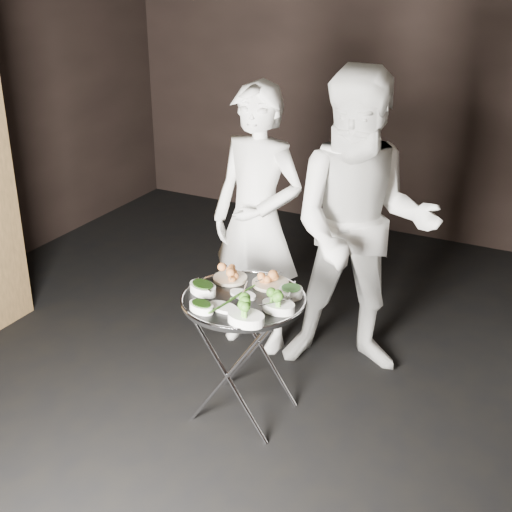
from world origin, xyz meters
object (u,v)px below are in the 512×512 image
at_px(waiter_left, 257,221).
at_px(waiter_right, 361,227).
at_px(serving_tray, 243,299).
at_px(tray_stand, 244,351).

distance_m(waiter_left, waiter_right, 0.69).
relative_size(serving_tray, waiter_right, 0.36).
distance_m(serving_tray, waiter_right, 0.91).
height_order(serving_tray, waiter_left, waiter_left).
xyz_separation_m(serving_tray, waiter_left, (-0.31, 0.76, 0.14)).
relative_size(tray_stand, serving_tray, 1.07).
distance_m(tray_stand, waiter_right, 1.04).
xyz_separation_m(tray_stand, waiter_right, (0.38, 0.79, 0.55)).
relative_size(serving_tray, waiter_left, 0.39).
bearing_deg(tray_stand, waiter_right, 64.22).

